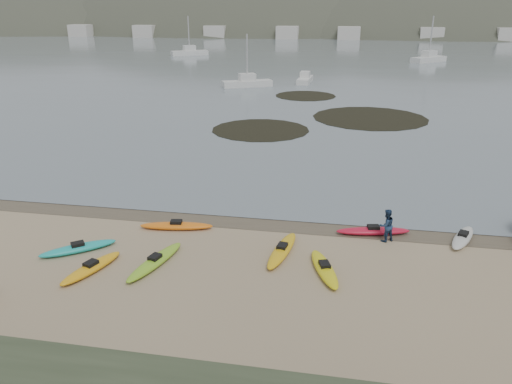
# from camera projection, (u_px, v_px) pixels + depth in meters

# --- Properties ---
(ground) EXTENTS (600.00, 600.00, 0.00)m
(ground) POSITION_uv_depth(u_px,v_px,m) (256.00, 219.00, 25.96)
(ground) COLOR tan
(ground) RESTS_ON ground
(wet_sand) EXTENTS (60.00, 60.00, 0.00)m
(wet_sand) POSITION_uv_depth(u_px,v_px,m) (255.00, 221.00, 25.69)
(wet_sand) COLOR brown
(wet_sand) RESTS_ON ground
(water) EXTENTS (1200.00, 1200.00, 0.00)m
(water) POSITION_uv_depth(u_px,v_px,m) (344.00, 23.00, 302.23)
(water) COLOR slate
(water) RESTS_ON ground
(kayaks) EXTENTS (19.76, 8.94, 0.34)m
(kayaks) POSITION_uv_depth(u_px,v_px,m) (242.00, 248.00, 22.50)
(kayaks) COLOR orange
(kayaks) RESTS_ON ground
(person_east) EXTENTS (0.98, 0.93, 1.60)m
(person_east) POSITION_uv_depth(u_px,v_px,m) (386.00, 225.00, 23.27)
(person_east) COLOR navy
(person_east) RESTS_ON ground
(kelp_mats) EXTENTS (19.66, 26.37, 0.04)m
(kelp_mats) POSITION_uv_depth(u_px,v_px,m) (325.00, 115.00, 50.10)
(kelp_mats) COLOR black
(kelp_mats) RESTS_ON water
(moored_boats) EXTENTS (93.95, 67.51, 1.19)m
(moored_boats) POSITION_uv_depth(u_px,v_px,m) (390.00, 59.00, 97.62)
(moored_boats) COLOR silver
(moored_boats) RESTS_ON ground
(far_hills) EXTENTS (550.00, 135.00, 80.00)m
(far_hills) POSITION_uv_depth(u_px,v_px,m) (435.00, 74.00, 203.61)
(far_hills) COLOR #384235
(far_hills) RESTS_ON ground
(far_town) EXTENTS (199.00, 5.00, 4.00)m
(far_town) POSITION_uv_depth(u_px,v_px,m) (356.00, 33.00, 157.79)
(far_town) COLOR beige
(far_town) RESTS_ON ground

